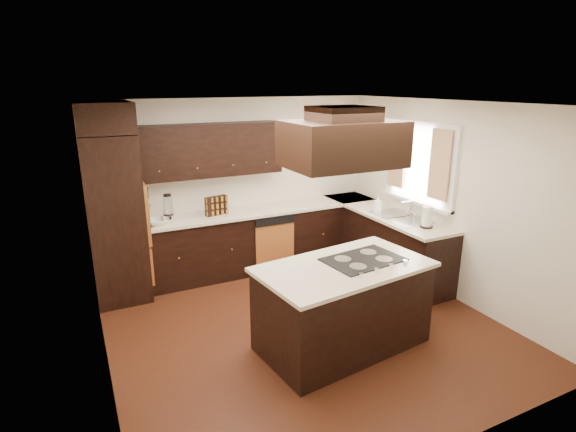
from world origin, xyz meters
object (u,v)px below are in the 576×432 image
(oven_column, at_px, (115,219))
(island, at_px, (343,307))
(range_hood, at_px, (342,144))
(spice_rack, at_px, (216,206))

(oven_column, bearing_deg, island, -48.73)
(oven_column, distance_m, island, 3.04)
(range_hood, xyz_separation_m, spice_rack, (-0.54, 2.34, -1.11))
(island, xyz_separation_m, range_hood, (-0.09, -0.02, 1.72))
(spice_rack, bearing_deg, range_hood, -91.31)
(island, height_order, spice_rack, spice_rack)
(oven_column, bearing_deg, range_hood, -50.26)
(island, distance_m, range_hood, 1.72)
(oven_column, bearing_deg, spice_rack, 3.54)
(oven_column, relative_size, range_hood, 2.02)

